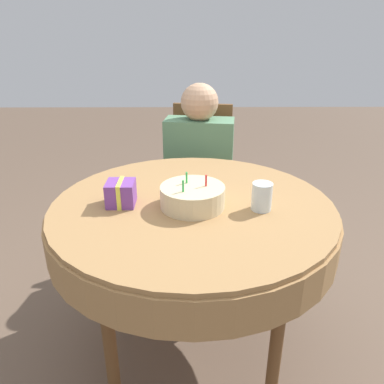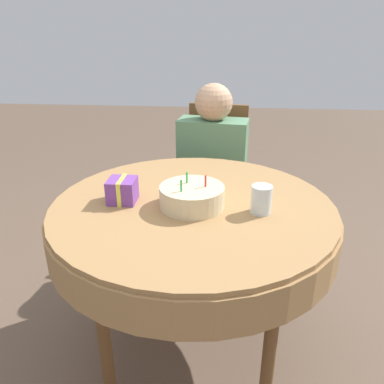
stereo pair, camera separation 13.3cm
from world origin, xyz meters
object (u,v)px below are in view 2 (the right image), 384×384
Objects in this scene: drinking_glass at (261,199)px; gift_box at (122,190)px; chair at (214,179)px; birthday_cake at (191,196)px; person at (212,159)px.

gift_box is (-0.55, 0.05, -0.01)m from drinking_glass.
gift_box is (-0.34, -0.90, 0.30)m from chair.
gift_box is at bearing 175.33° from birthday_cake.
drinking_glass is at bearing -67.95° from person.
drinking_glass is at bearing -70.14° from chair.
chair is at bearing 90.00° from person.
gift_box is at bearing -104.48° from person.
chair is 9.07× the size of drinking_glass.
birthday_cake is (-0.05, -0.83, 0.12)m from person.
chair is at bearing 86.05° from birthday_cake.
chair is 0.87× the size of person.
birthday_cake is 0.28m from gift_box.
person is at bearing 67.75° from gift_box.
birthday_cake reaches higher than gift_box.
drinking_glass is (0.27, -0.03, 0.01)m from birthday_cake.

